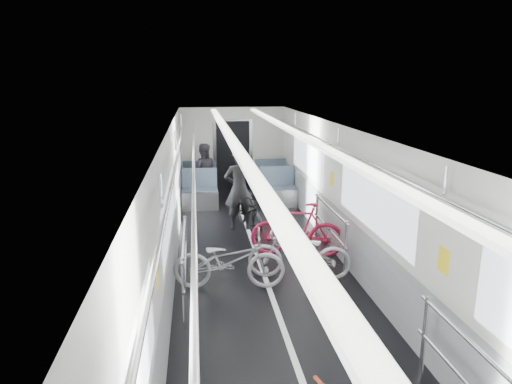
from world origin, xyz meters
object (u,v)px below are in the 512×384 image
bike_left_far (229,260)px  bike_right_mid (299,253)px  bike_aisle (250,211)px  bike_right_far (297,230)px  person_seated (204,172)px  person_standing (239,190)px

bike_left_far → bike_right_mid: bearing=-74.0°
bike_left_far → bike_aisle: (0.65, 2.74, -0.02)m
bike_right_far → person_seated: person_seated is taller
bike_aisle → bike_left_far: bearing=-114.1°
person_seated → bike_right_mid: bearing=108.5°
bike_right_mid → person_standing: (-0.72, 2.66, 0.44)m
bike_left_far → person_seated: person_seated is taller
bike_right_mid → bike_aisle: size_ratio=1.01×
person_standing → person_seated: person_standing is taller
bike_left_far → bike_right_far: bearing=-42.5°
bike_right_mid → bike_right_far: bearing=-178.1°
bike_right_mid → bike_right_far: bike_right_far is taller
bike_left_far → bike_right_mid: (1.16, 0.18, -0.02)m
bike_aisle → bike_right_far: bearing=-77.6°
bike_left_far → bike_right_far: bike_right_far is taller
bike_right_mid → bike_aisle: bearing=-156.3°
bike_right_far → person_standing: person_standing is taller
bike_right_far → person_seated: bearing=-145.3°
person_seated → bike_right_far: bearing=113.7°
person_standing → bike_right_mid: bearing=107.5°
bike_aisle → person_seated: 2.89m
bike_aisle → person_standing: bearing=143.6°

